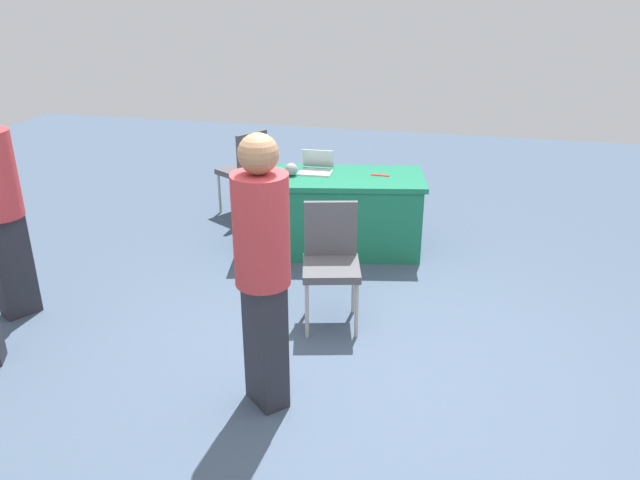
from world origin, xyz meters
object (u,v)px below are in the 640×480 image
object	(u,v)px
chair_near_front	(331,256)
scissors_red	(380,175)
chair_tucked_right	(246,167)
laptop_silver	(316,168)
yarn_ball	(291,169)
person_presenter	(262,262)
table_foreground	(333,213)

from	to	relation	value
chair_near_front	scissors_red	distance (m)	1.53
chair_tucked_right	laptop_silver	bearing A→B (deg)	-92.94
scissors_red	chair_near_front	bearing A→B (deg)	-94.42
laptop_silver	chair_near_front	bearing A→B (deg)	104.98
laptop_silver	yarn_ball	xyz separation A→B (m)	(0.21, 0.17, 0.02)
scissors_red	yarn_ball	bearing A→B (deg)	-165.44
chair_near_front	laptop_silver	world-z (taller)	laptop_silver
chair_near_front	person_presenter	world-z (taller)	person_presenter
yarn_ball	scissors_red	xyz separation A→B (m)	(-0.84, -0.18, -0.06)
yarn_ball	scissors_red	world-z (taller)	yarn_ball
person_presenter	laptop_silver	bearing A→B (deg)	-40.59
person_presenter	scissors_red	xyz separation A→B (m)	(-0.37, -2.63, -0.24)
person_presenter	yarn_ball	bearing A→B (deg)	-35.42
person_presenter	laptop_silver	size ratio (longest dim) A/B	5.50
chair_near_front	scissors_red	size ratio (longest dim) A/B	5.42
laptop_silver	scissors_red	xyz separation A→B (m)	(-0.64, -0.02, -0.04)
chair_near_front	person_presenter	xyz separation A→B (m)	(0.19, 1.13, 0.45)
table_foreground	chair_near_front	world-z (taller)	chair_near_front
chair_tucked_right	table_foreground	bearing A→B (deg)	-91.51
table_foreground	laptop_silver	distance (m)	0.47
table_foreground	chair_near_front	xyz separation A→B (m)	(-0.27, 1.40, 0.18)
chair_tucked_right	person_presenter	bearing A→B (deg)	-128.03
yarn_ball	person_presenter	bearing A→B (deg)	101.06
yarn_ball	scissors_red	bearing A→B (deg)	-167.65
laptop_silver	yarn_ball	bearing A→B (deg)	36.64
chair_tucked_right	person_presenter	xyz separation A→B (m)	(-1.24, 3.27, 0.45)
chair_near_front	chair_tucked_right	world-z (taller)	chair_tucked_right
chair_near_front	laptop_silver	xyz separation A→B (m)	(0.46, -1.49, 0.25)
scissors_red	chair_tucked_right	bearing A→B (deg)	160.42
chair_near_front	laptop_silver	bearing A→B (deg)	-86.36
chair_tucked_right	laptop_silver	size ratio (longest dim) A/B	2.98
person_presenter	yarn_ball	distance (m)	2.50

